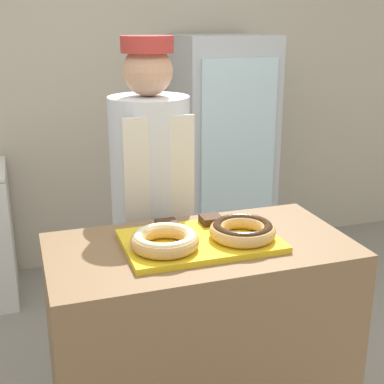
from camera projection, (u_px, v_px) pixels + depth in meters
name	position (u px, v px, depth m)	size (l,w,h in m)	color
wall_back	(104.00, 86.00, 3.87)	(8.00, 0.06, 2.70)	#BCB29E
display_counter	(200.00, 353.00, 2.21)	(1.17, 0.62, 0.98)	brown
serving_tray	(200.00, 241.00, 2.06)	(0.59, 0.38, 0.02)	yellow
donut_light_glaze	(165.00, 240.00, 1.95)	(0.26, 0.26, 0.06)	tan
donut_chocolate_glaze	(243.00, 230.00, 2.05)	(0.26, 0.26, 0.06)	tan
brownie_back_left	(167.00, 225.00, 2.14)	(0.08, 0.08, 0.03)	#382111
brownie_back_right	(211.00, 220.00, 2.20)	(0.08, 0.08, 0.03)	#382111
baker_person	(152.00, 210.00, 2.60)	(0.38, 0.38, 1.74)	#4C4C51
beverage_fridge	(222.00, 156.00, 3.92)	(0.65, 0.61, 1.71)	#ADB2B7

